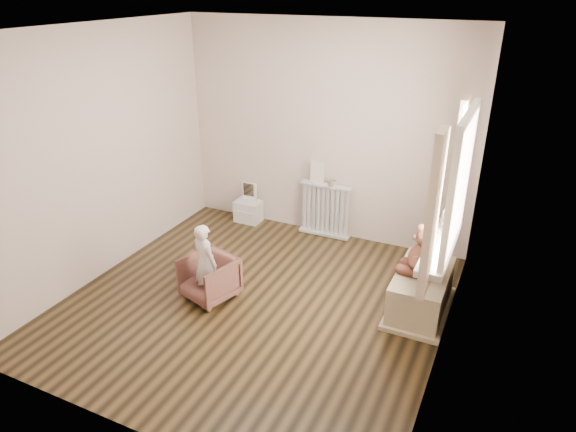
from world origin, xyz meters
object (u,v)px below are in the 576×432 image
at_px(toy_vanity, 248,202).
at_px(teddy_bear, 426,252).
at_px(armchair, 209,278).
at_px(plush_cat, 448,217).
at_px(toy_bench, 421,292).
at_px(child, 205,262).
at_px(radiator, 325,207).

height_order(toy_vanity, teddy_bear, teddy_bear).
distance_m(armchair, plush_cat, 2.39).
relative_size(toy_bench, plush_cat, 3.90).
bearing_deg(toy_bench, child, -159.83).
relative_size(toy_bench, teddy_bear, 1.78).
distance_m(toy_vanity, plush_cat, 2.93).
bearing_deg(teddy_bear, plush_cat, 49.22).
height_order(radiator, child, child).
bearing_deg(child, plush_cat, -142.08).
bearing_deg(radiator, plush_cat, -33.03).
relative_size(child, plush_cat, 3.54).
height_order(radiator, plush_cat, plush_cat).
bearing_deg(child, toy_vanity, -56.54).
relative_size(teddy_bear, plush_cat, 2.19).
distance_m(toy_vanity, teddy_bear, 2.80).
bearing_deg(radiator, toy_vanity, -178.41).
bearing_deg(toy_bench, armchair, -161.11).
relative_size(armchair, plush_cat, 2.12).
relative_size(radiator, toy_bench, 0.77).
distance_m(radiator, toy_vanity, 1.09).
xyz_separation_m(toy_vanity, plush_cat, (2.66, -1.00, 0.72)).
relative_size(radiator, toy_vanity, 1.31).
bearing_deg(armchair, plush_cat, 36.73).
xyz_separation_m(radiator, plush_cat, (1.58, -1.03, 0.61)).
distance_m(radiator, plush_cat, 1.98).
relative_size(radiator, teddy_bear, 1.37).
bearing_deg(toy_vanity, armchair, -73.13).
height_order(child, teddy_bear, teddy_bear).
relative_size(toy_vanity, plush_cat, 2.29).
bearing_deg(plush_cat, toy_bench, -128.20).
bearing_deg(toy_vanity, child, -73.57).
height_order(toy_bench, teddy_bear, teddy_bear).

